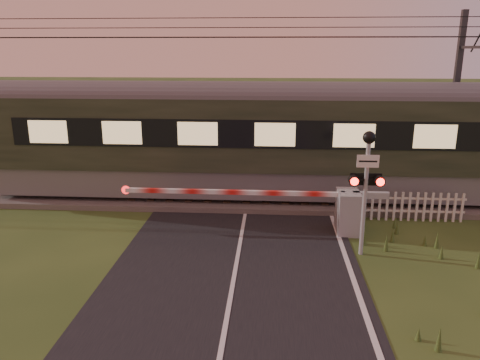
# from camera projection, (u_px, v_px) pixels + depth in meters

# --- Properties ---
(ground) EXTENTS (160.00, 160.00, 0.00)m
(ground) POSITION_uv_depth(u_px,v_px,m) (232.00, 288.00, 10.40)
(ground) COLOR #2A4219
(ground) RESTS_ON ground
(road) EXTENTS (6.00, 140.00, 0.03)m
(road) POSITION_uv_depth(u_px,v_px,m) (232.00, 293.00, 10.17)
(road) COLOR black
(road) RESTS_ON ground
(track_bed) EXTENTS (140.00, 3.40, 0.39)m
(track_bed) POSITION_uv_depth(u_px,v_px,m) (248.00, 197.00, 16.63)
(track_bed) COLOR #47423D
(track_bed) RESTS_ON ground
(overhead_wires) EXTENTS (120.00, 0.62, 0.62)m
(overhead_wires) POSITION_uv_depth(u_px,v_px,m) (249.00, 30.00, 15.10)
(overhead_wires) COLOR black
(overhead_wires) RESTS_ON ground
(boom_gate) EXTENTS (7.71, 0.95, 1.26)m
(boom_gate) POSITION_uv_depth(u_px,v_px,m) (335.00, 209.00, 13.43)
(boom_gate) COLOR gray
(boom_gate) RESTS_ON ground
(crossing_signal) EXTENTS (0.82, 0.35, 3.22)m
(crossing_signal) POSITION_uv_depth(u_px,v_px,m) (367.00, 172.00, 11.52)
(crossing_signal) COLOR gray
(crossing_signal) RESTS_ON ground
(picket_fence) EXTENTS (3.38, 0.08, 0.92)m
(picket_fence) POSITION_uv_depth(u_px,v_px,m) (409.00, 206.00, 14.35)
(picket_fence) COLOR silver
(picket_fence) RESTS_ON ground
(catenary_mast) EXTENTS (0.20, 2.45, 6.49)m
(catenary_mast) POSITION_uv_depth(u_px,v_px,m) (455.00, 98.00, 17.35)
(catenary_mast) COLOR #2D2D30
(catenary_mast) RESTS_ON ground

